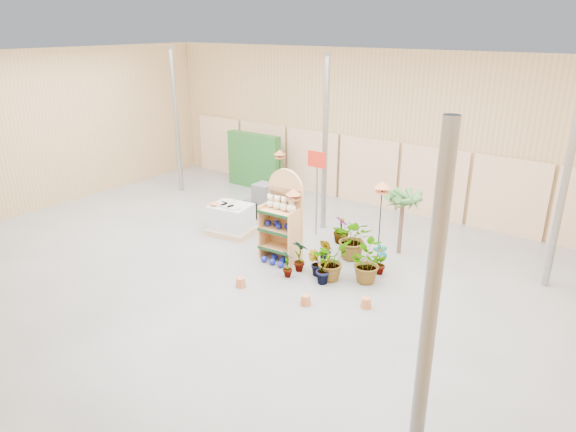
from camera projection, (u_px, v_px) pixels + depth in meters
name	position (u px, v px, depth m)	size (l,w,h in m)	color
room	(261.00, 168.00, 11.03)	(15.20, 12.10, 4.70)	slate
display_shelf	(283.00, 218.00, 11.70)	(0.91, 0.60, 2.11)	tan
teddy_bears	(282.00, 204.00, 11.48)	(0.78, 0.21, 0.33)	#F7E5BE
gazing_balls_shelf	(280.00, 225.00, 11.65)	(0.78, 0.27, 0.15)	navy
gazing_balls_floor	(275.00, 260.00, 11.68)	(0.63, 0.39, 0.15)	navy
pallet_stack	(231.00, 219.00, 13.27)	(1.22, 1.07, 0.81)	tan
charcoal_planters	(261.00, 203.00, 14.34)	(0.80, 0.50, 1.00)	#3E3E3E
trellis_stock	(254.00, 161.00, 16.84)	(2.00, 0.30, 1.80)	#205620
offer_sign	(317.00, 176.00, 12.77)	(0.50, 0.08, 2.20)	gray
bird_table_front	(293.00, 194.00, 11.26)	(0.34, 0.34, 1.75)	black
bird_table_right	(382.00, 188.00, 10.61)	(0.34, 0.34, 2.09)	black
bird_table_back	(280.00, 154.00, 14.99)	(0.34, 0.34, 1.68)	black
palm	(403.00, 198.00, 11.75)	(0.70, 0.70, 1.63)	brown
potted_plant_0	(300.00, 255.00, 11.21)	(0.40, 0.27, 0.76)	#36672D
potted_plant_1	(315.00, 263.00, 11.06)	(0.32, 0.26, 0.58)	#36672D
potted_plant_2	(331.00, 260.00, 10.86)	(0.79, 0.68, 0.87)	#36672D
potted_plant_4	(380.00, 259.00, 11.08)	(0.38, 0.26, 0.72)	#36672D
potted_plant_5	(326.00, 251.00, 11.57)	(0.35, 0.28, 0.63)	#36672D
potted_plant_6	(354.00, 238.00, 11.78)	(0.91, 0.79, 1.01)	#36672D
potted_plant_8	(288.00, 263.00, 10.96)	(0.35, 0.23, 0.66)	#36672D
potted_plant_9	(324.00, 269.00, 10.72)	(0.36, 0.29, 0.66)	#36672D
potted_plant_10	(365.00, 262.00, 10.75)	(0.79, 0.69, 0.88)	#36672D
potted_plant_11	(341.00, 230.00, 12.69)	(0.38, 0.38, 0.68)	#36672D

